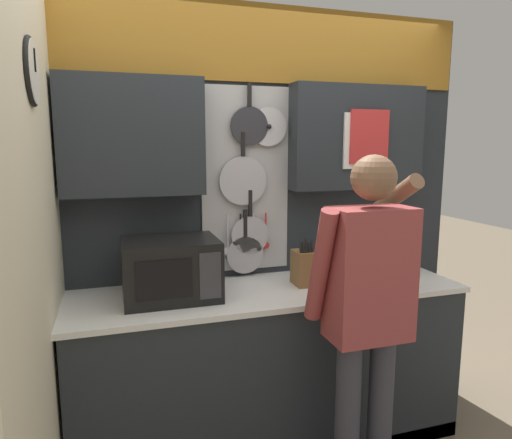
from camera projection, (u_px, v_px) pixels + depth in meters
ground_plane at (269, 438)px, 2.71m from camera, size 14.00×14.00×0.00m
base_cabinet_counter at (269, 366)px, 2.64m from camera, size 2.19×0.64×0.93m
back_wall_unit at (256, 183)px, 2.75m from camera, size 2.76×0.23×2.53m
side_wall at (37, 260)px, 1.81m from camera, size 0.07×1.60×2.53m
microwave at (171, 269)px, 2.39m from camera, size 0.49×0.38×0.31m
knife_block at (304, 267)px, 2.62m from camera, size 0.11×0.15×0.28m
utensil_crock at (404, 261)px, 2.82m from camera, size 0.13×0.13×0.35m
person at (367, 301)px, 2.13m from camera, size 0.54×0.61×1.69m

